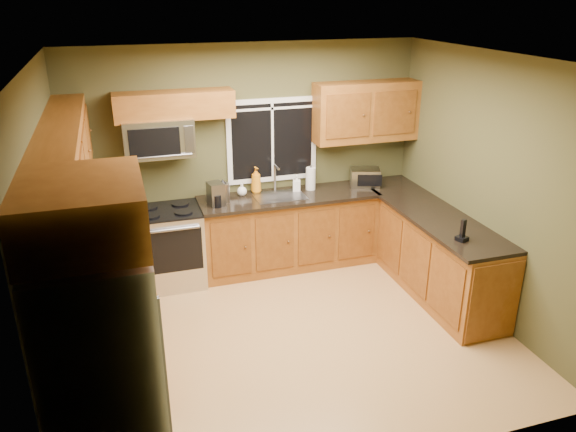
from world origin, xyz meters
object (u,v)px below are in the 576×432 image
coffee_maker (216,195)px  cordless_phone (462,234)px  range (169,246)px  soap_bottle_b (297,183)px  soap_bottle_c (242,189)px  toaster_oven (365,177)px  refrigerator (105,370)px  soap_bottle_a (256,180)px  kettle (223,191)px  paper_towel_roll (311,179)px  microwave (159,138)px

coffee_maker → cordless_phone: coffee_maker is taller
range → soap_bottle_b: (1.61, 0.14, 0.57)m
soap_bottle_c → cordless_phone: cordless_phone is taller
toaster_oven → coffee_maker: size_ratio=1.57×
toaster_oven → range: bearing=-178.6°
refrigerator → range: (0.69, 2.77, -0.43)m
soap_bottle_a → soap_bottle_c: 0.22m
range → kettle: size_ratio=3.39×
paper_towel_roll → cordless_phone: paper_towel_roll is taller
refrigerator → kettle: refrigerator is taller
refrigerator → paper_towel_roll: bearing=49.6°
soap_bottle_a → soap_bottle_c: size_ratio=2.13×
refrigerator → soap_bottle_a: size_ratio=5.61×
toaster_oven → paper_towel_roll: 0.71m
microwave → soap_bottle_b: microwave is taller
microwave → soap_bottle_c: 1.17m
soap_bottle_b → soap_bottle_c: soap_bottle_b is taller
toaster_oven → coffee_maker: bearing=-176.4°
kettle → soap_bottle_b: bearing=6.4°
refrigerator → cordless_phone: 3.54m
soap_bottle_a → soap_bottle_c: (-0.19, -0.05, -0.09)m
range → kettle: (0.67, 0.03, 0.60)m
refrigerator → paper_towel_roll: refrigerator is taller
range → soap_bottle_a: (1.12, 0.23, 0.63)m
cordless_phone → soap_bottle_b: bearing=120.0°
toaster_oven → kettle: size_ratio=1.53×
coffee_maker → soap_bottle_a: soap_bottle_a is taller
kettle → cordless_phone: size_ratio=1.24×
paper_towel_roll → kettle: bearing=-174.5°
soap_bottle_b → soap_bottle_c: size_ratio=1.32×
coffee_maker → cordless_phone: bearing=-38.6°
range → toaster_oven: 2.56m
cordless_phone → paper_towel_roll: bearing=115.6°
range → cordless_phone: size_ratio=4.20×
kettle → soap_bottle_c: bearing=29.7°
microwave → toaster_oven: (2.49, -0.07, -0.68)m
microwave → soap_bottle_c: bearing=2.5°
microwave → paper_towel_roll: 1.90m
toaster_oven → microwave: bearing=178.3°
soap_bottle_c → paper_towel_roll: bearing=-2.5°
soap_bottle_a → toaster_oven: bearing=-7.0°
kettle → cordless_phone: (2.03, -1.79, -0.06)m
toaster_oven → cordless_phone: size_ratio=1.89×
microwave → coffee_maker: microwave is taller
kettle → soap_bottle_a: (0.45, 0.20, 0.03)m
soap_bottle_b → cordless_phone: 2.19m
microwave → soap_bottle_b: bearing=0.0°
range → cordless_phone: bearing=-33.1°
refrigerator → soap_bottle_b: 3.71m
soap_bottle_a → soap_bottle_b: (0.49, -0.09, -0.06)m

